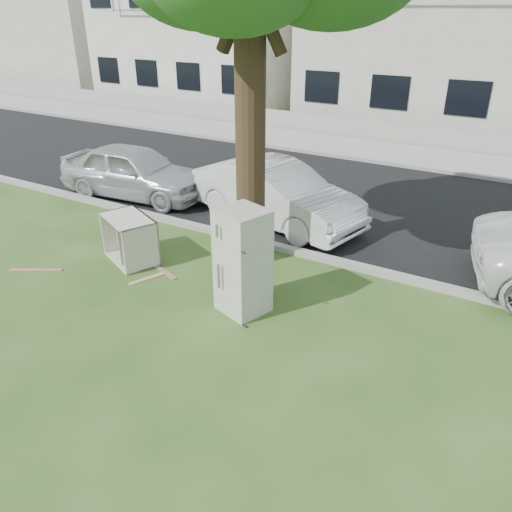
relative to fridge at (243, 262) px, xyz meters
The scene contains 16 objects.
ground 0.98m from the fridge, 155.00° to the right, with size 120.00×120.00×0.00m, color #2D4B1B.
road 5.88m from the fridge, 94.11° to the left, with size 120.00×7.00×0.01m, color black.
kerb_near 2.45m from the fridge, 100.48° to the left, with size 120.00×0.18×0.12m, color gray.
kerb_far 9.40m from the fridge, 92.55° to the left, with size 120.00×0.18×0.12m, color gray.
sidewalk 10.85m from the fridge, 92.21° to the left, with size 120.00×2.80×0.01m, color gray.
low_wall 12.42m from the fridge, 91.93° to the left, with size 120.00×0.15×0.70m, color gray.
townhouse_left 21.46m from the fridge, 125.66° to the left, with size 10.20×8.16×7.04m.
townhouse_center 17.54m from the fridge, 91.38° to the left, with size 11.22×8.16×7.44m.
filler_left 31.94m from the fridge, 146.02° to the left, with size 16.00×9.00×6.40m, color beige.
fridge is the anchor object (origin of this frame).
cabinet 2.88m from the fridge, behind, with size 1.14×0.71×0.89m, color silver.
plank_a 4.25m from the fridge, 168.25° to the right, with size 0.99×0.08×0.02m, color #A87251.
plank_b 2.25m from the fridge, 169.95° to the left, with size 0.97×0.10×0.02m, color #956A4E.
plank_c 2.19m from the fridge, behind, with size 0.79×0.09×0.02m, color tan.
car_center 3.76m from the fridge, 110.33° to the left, with size 1.45×4.16×1.37m, color silver.
car_left 6.17m from the fridge, 148.52° to the left, with size 1.59×3.96×1.35m, color #AEB1B5.
Camera 1 is at (4.11, -5.69, 4.45)m, focal length 35.00 mm.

